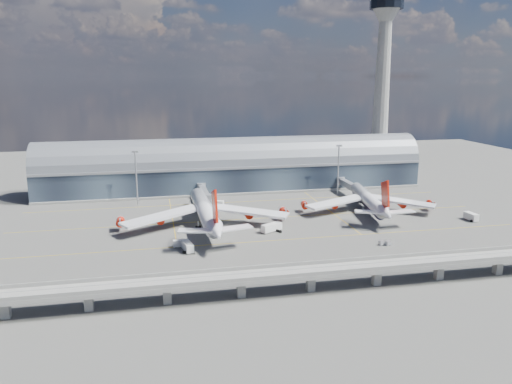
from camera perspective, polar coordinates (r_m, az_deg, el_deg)
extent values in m
plane|color=#474744|center=(194.42, 1.23, -4.65)|extent=(500.00, 500.00, 0.00)
cube|color=gold|center=(185.18, 1.93, -5.57)|extent=(200.00, 0.25, 0.01)
cube|color=gold|center=(213.10, 0.02, -3.04)|extent=(200.00, 0.25, 0.01)
cube|color=gold|center=(241.53, -1.45, -1.11)|extent=(200.00, 0.25, 0.01)
cube|color=gold|center=(218.63, -9.55, -2.81)|extent=(0.25, 80.00, 0.01)
cube|color=gold|center=(231.71, 8.01, -1.85)|extent=(0.25, 80.00, 0.01)
cube|color=#1E2633|center=(266.91, -2.54, 1.79)|extent=(200.00, 28.00, 14.00)
cylinder|color=slate|center=(265.63, -2.56, 3.27)|extent=(200.00, 28.00, 28.00)
cube|color=gray|center=(252.04, -2.04, 2.74)|extent=(200.00, 1.00, 1.20)
cube|color=gray|center=(268.23, -2.53, 0.45)|extent=(200.00, 30.00, 1.20)
cube|color=gray|center=(297.57, 13.68, 2.01)|extent=(18.00, 18.00, 8.00)
cone|color=gray|center=(292.76, 14.11, 9.91)|extent=(10.00, 10.00, 90.00)
cone|color=gray|center=(294.26, 14.65, 19.08)|extent=(16.00, 16.00, 8.00)
cylinder|color=black|center=(294.86, 14.71, 20.04)|extent=(18.00, 18.00, 5.00)
cube|color=gray|center=(142.70, 6.30, -9.10)|extent=(220.00, 8.50, 1.20)
cube|color=gray|center=(138.78, 6.83, -9.28)|extent=(220.00, 0.40, 1.20)
cube|color=gray|center=(145.83, 5.82, -8.12)|extent=(220.00, 0.40, 1.20)
cube|color=gray|center=(141.14, 6.50, -9.08)|extent=(220.00, 0.12, 0.12)
cube|color=gray|center=(143.78, 6.12, -8.64)|extent=(220.00, 0.12, 0.12)
cube|color=gray|center=(142.70, -26.74, -11.81)|extent=(2.20, 2.20, 5.00)
cube|color=gray|center=(138.73, -18.58, -11.76)|extent=(2.20, 2.20, 5.00)
cube|color=gray|center=(137.58, -10.12, -11.46)|extent=(2.20, 2.20, 5.00)
cube|color=gray|center=(139.33, -1.72, -10.93)|extent=(2.20, 2.20, 5.00)
cube|color=gray|center=(143.86, 6.27, -10.20)|extent=(2.20, 2.20, 5.00)
cube|color=gray|center=(150.93, 13.61, -9.36)|extent=(2.20, 2.20, 5.00)
cube|color=gray|center=(160.19, 20.16, -8.48)|extent=(2.20, 2.20, 5.00)
cube|color=gray|center=(171.31, 25.91, -7.62)|extent=(2.20, 2.20, 5.00)
cylinder|color=gray|center=(240.07, -13.51, 1.50)|extent=(0.70, 0.70, 25.00)
cube|color=gray|center=(237.93, -13.67, 4.50)|extent=(3.00, 0.40, 1.00)
cylinder|color=gray|center=(257.00, 9.37, 2.43)|extent=(0.70, 0.70, 25.00)
cube|color=gray|center=(255.00, 9.48, 5.24)|extent=(3.00, 0.40, 1.00)
cylinder|color=white|center=(202.66, -5.86, -2.09)|extent=(7.37, 54.76, 6.60)
cone|color=white|center=(232.00, -6.77, -0.17)|extent=(6.71, 8.34, 6.60)
cone|color=white|center=(171.49, -4.55, -4.60)|extent=(6.77, 12.46, 6.60)
cube|color=red|center=(172.17, -4.74, -1.71)|extent=(0.90, 12.34, 13.65)
cube|color=white|center=(199.71, -10.71, -2.73)|extent=(33.09, 23.24, 2.67)
cube|color=white|center=(203.55, -0.95, -2.20)|extent=(33.33, 22.52, 2.67)
cylinder|color=red|center=(202.18, -10.89, -3.09)|extent=(3.37, 5.20, 3.30)
cylinder|color=red|center=(202.42, -15.23, -3.30)|extent=(3.37, 5.20, 3.30)
cylinder|color=red|center=(206.12, -0.89, -2.54)|extent=(3.37, 5.20, 3.30)
cylinder|color=red|center=(209.66, 3.21, -2.29)|extent=(3.37, 5.20, 3.30)
cylinder|color=gray|center=(222.42, -6.43, -2.03)|extent=(0.52, 0.52, 3.09)
cylinder|color=gray|center=(199.71, -6.62, -3.79)|extent=(0.62, 0.62, 3.09)
cylinder|color=gray|center=(200.45, -4.75, -3.68)|extent=(0.62, 0.62, 3.09)
cylinder|color=black|center=(199.99, -6.62, -4.05)|extent=(2.29, 1.58, 1.55)
cylinder|color=black|center=(200.73, -4.74, -3.95)|extent=(2.29, 1.58, 1.55)
cylinder|color=white|center=(228.84, 12.69, -0.79)|extent=(13.08, 46.15, 5.50)
cone|color=white|center=(253.18, 11.22, 0.60)|extent=(6.69, 8.40, 5.50)
cone|color=white|center=(202.91, 14.67, -2.45)|extent=(7.32, 12.14, 5.50)
cube|color=red|center=(203.81, 14.56, -0.28)|extent=(2.55, 11.30, 12.56)
cube|color=white|center=(223.87, 9.12, -1.14)|extent=(29.55, 16.23, 2.35)
cube|color=white|center=(231.53, 16.35, -1.04)|extent=(27.30, 23.47, 2.35)
cylinder|color=black|center=(229.20, 12.67, -1.16)|extent=(11.48, 41.38, 4.68)
cylinder|color=red|center=(225.98, 8.88, -1.44)|extent=(3.78, 5.18, 3.04)
cylinder|color=red|center=(223.83, 5.56, -1.49)|extent=(3.78, 5.18, 3.04)
cylinder|color=red|center=(233.85, 16.31, -1.33)|extent=(3.78, 5.18, 3.04)
cylinder|color=red|center=(238.36, 19.32, -1.28)|extent=(3.78, 5.18, 3.04)
cylinder|color=gray|center=(245.03, 11.69, -0.83)|extent=(0.47, 0.47, 2.85)
cylinder|color=gray|center=(225.55, 12.13, -2.06)|extent=(0.57, 0.57, 2.85)
cylinder|color=gray|center=(227.12, 13.62, -2.03)|extent=(0.57, 0.57, 2.85)
cylinder|color=black|center=(225.78, 12.12, -2.28)|extent=(2.30, 1.75, 1.42)
cylinder|color=black|center=(227.36, 13.60, -2.25)|extent=(2.30, 1.75, 1.42)
cube|color=gray|center=(239.67, -5.98, -0.01)|extent=(3.00, 24.00, 3.00)
cube|color=gray|center=(228.05, -5.67, -0.68)|extent=(3.60, 3.60, 3.40)
cylinder|color=gray|center=(251.32, -6.27, 0.59)|extent=(4.40, 4.40, 4.00)
cylinder|color=gray|center=(228.91, -5.65, -1.53)|extent=(0.50, 0.50, 3.40)
cylinder|color=black|center=(229.25, -5.64, -1.86)|extent=(1.40, 0.80, 0.80)
cube|color=gray|center=(255.77, 10.78, 0.66)|extent=(3.00, 28.00, 3.00)
cube|color=gray|center=(243.24, 12.03, -0.04)|extent=(3.60, 3.60, 3.40)
cylinder|color=gray|center=(268.45, 9.64, 1.29)|extent=(4.40, 4.40, 4.00)
cylinder|color=gray|center=(244.04, 11.99, -0.84)|extent=(0.50, 0.50, 3.40)
cylinder|color=black|center=(244.36, 11.98, -1.15)|extent=(1.40, 0.80, 0.80)
cube|color=silver|center=(175.46, -7.83, -6.15)|extent=(3.98, 8.01, 2.84)
cylinder|color=black|center=(178.17, -7.72, -6.28)|extent=(2.88, 1.51, 0.98)
cylinder|color=black|center=(173.59, -7.92, -6.81)|extent=(2.88, 1.51, 0.98)
cube|color=silver|center=(179.92, -8.74, -5.80)|extent=(4.53, 2.21, 2.32)
cylinder|color=black|center=(180.27, -8.28, -6.09)|extent=(0.88, 2.26, 0.80)
cylinder|color=black|center=(180.25, -9.19, -6.13)|extent=(0.88, 2.26, 0.80)
cube|color=silver|center=(195.00, 1.80, -4.04)|extent=(9.11, 6.58, 2.92)
cylinder|color=black|center=(194.69, 2.62, -4.48)|extent=(2.24, 2.94, 1.01)
cylinder|color=black|center=(196.11, 0.99, -4.33)|extent=(2.24, 2.94, 1.01)
cube|color=silver|center=(228.48, 23.37, -2.57)|extent=(3.14, 6.93, 2.92)
cylinder|color=black|center=(230.59, 23.08, -2.74)|extent=(2.88, 1.24, 1.01)
cylinder|color=black|center=(227.03, 23.61, -3.03)|extent=(2.88, 1.24, 1.01)
cube|color=silver|center=(250.29, 11.45, -0.54)|extent=(3.02, 4.69, 2.25)
cylinder|color=black|center=(251.58, 11.24, -0.69)|extent=(2.29, 1.30, 0.78)
cylinder|color=black|center=(249.47, 11.63, -0.83)|extent=(2.29, 1.30, 0.78)
cube|color=silver|center=(232.00, -4.50, -1.31)|extent=(6.80, 4.90, 2.76)
cylinder|color=black|center=(233.37, -4.07, -1.53)|extent=(1.99, 2.81, 0.95)
cylinder|color=black|center=(231.27, -4.92, -1.68)|extent=(1.99, 2.81, 0.95)
cube|color=gray|center=(152.71, -6.82, -9.72)|extent=(2.62, 2.12, 0.28)
cube|color=#BCBCC1|center=(152.41, -6.82, -9.46)|extent=(2.23, 1.92, 1.42)
cube|color=gray|center=(153.57, -5.96, -9.56)|extent=(2.62, 2.12, 0.28)
cube|color=#BCBCC1|center=(153.28, -5.96, -9.30)|extent=(2.23, 1.92, 1.42)
cube|color=gray|center=(154.47, -5.11, -9.41)|extent=(2.62, 2.12, 0.28)
cube|color=#BCBCC1|center=(154.18, -5.11, -9.15)|extent=(2.23, 1.92, 1.42)
cube|color=gray|center=(181.39, 21.50, -6.84)|extent=(2.43, 2.01, 0.26)
cube|color=#BCBCC1|center=(181.16, 21.52, -6.63)|extent=(2.07, 1.81, 1.30)
cube|color=gray|center=(181.94, 22.20, -6.84)|extent=(2.43, 2.01, 0.26)
cube|color=#BCBCC1|center=(181.72, 22.21, -6.64)|extent=(2.07, 1.81, 1.30)
cube|color=gray|center=(182.53, 22.88, -6.84)|extent=(2.43, 2.01, 0.26)
cube|color=#BCBCC1|center=(182.30, 22.90, -6.64)|extent=(2.07, 1.81, 1.30)
cube|color=gray|center=(183.14, 23.57, -6.84)|extent=(2.43, 2.01, 0.26)
cube|color=#BCBCC1|center=(182.91, 23.59, -6.64)|extent=(2.07, 1.81, 1.30)
cube|color=gray|center=(185.66, 14.14, -5.85)|extent=(2.51, 1.98, 0.28)
cube|color=#BCBCC1|center=(185.43, 14.15, -5.63)|extent=(2.13, 1.80, 1.38)
cube|color=gray|center=(186.14, 14.87, -5.84)|extent=(2.51, 1.98, 0.28)
cube|color=#BCBCC1|center=(185.91, 14.88, -5.63)|extent=(2.13, 1.80, 1.38)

